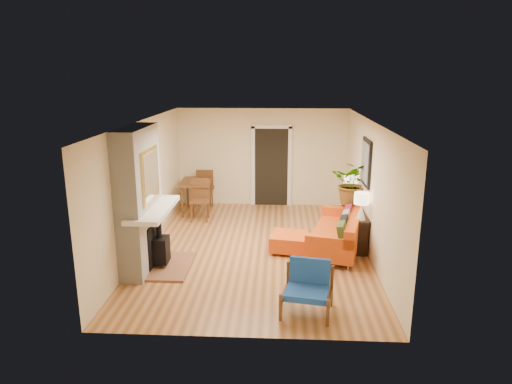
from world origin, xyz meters
The scene contains 10 objects.
room_shell centered at (0.60, 2.63, 1.24)m, with size 6.50×6.50×6.50m.
fireplace centered at (-2.00, -1.00, 1.24)m, with size 1.09×1.68×2.60m.
sofa centered at (1.73, 0.06, 0.36)m, with size 1.40×2.27×0.83m.
ottoman centered at (0.69, -0.10, 0.21)m, with size 0.82×0.82×0.36m.
blue_chair centered at (0.93, -2.43, 0.41)m, with size 0.85×0.83×0.76m.
dining_table centered at (-1.57, 2.46, 0.66)m, with size 0.84×1.88×1.01m.
console_table centered at (2.07, 0.56, 0.58)m, with size 0.34×1.85×0.72m.
lamp_near centered at (2.07, -0.19, 1.06)m, with size 0.30×0.30×0.54m.
lamp_far centered at (2.07, 1.32, 1.06)m, with size 0.30×0.30×0.54m.
houseplant centered at (2.06, 0.85, 1.21)m, with size 0.87×0.75×0.97m, color #1E5919.
Camera 1 is at (0.48, -8.75, 3.52)m, focal length 32.00 mm.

